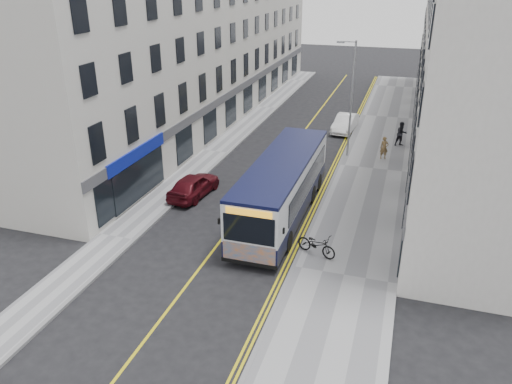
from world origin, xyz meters
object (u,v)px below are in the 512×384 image
Objects in this scene: streetlamp at (351,96)px; pedestrian_near at (384,148)px; pedestrian_far at (401,134)px; car_white at (345,123)px; car_maroon at (194,185)px; bicycle at (317,244)px; city_bus at (282,186)px.

pedestrian_near is at bearing 2.31° from streetlamp.
streetlamp reaches higher than pedestrian_far.
car_maroon is (-6.60, -15.45, 0.00)m from car_white.
pedestrian_near is at bearing 13.09° from bicycle.
pedestrian_near is 0.86× the size of pedestrian_far.
bicycle is at bearing -130.89° from pedestrian_far.
car_maroon is at bearing 169.60° from city_bus.
bicycle is at bearing -114.06° from pedestrian_near.
pedestrian_near is 13.89m from car_maroon.
pedestrian_far is at bearing -26.14° from car_white.
city_bus is 11.50m from pedestrian_near.
streetlamp reaches higher than city_bus.
pedestrian_near is 0.39× the size of car_maroon.
car_white is at bearing 99.09° from streetlamp.
streetlamp is at bearing 166.22° from pedestrian_near.
pedestrian_far is at bearing 56.61° from pedestrian_near.
car_maroon is at bearing -128.86° from streetlamp.
pedestrian_far is 0.45× the size of car_maroon.
streetlamp is at bearing -75.82° from car_white.
pedestrian_far is (2.96, 17.23, 0.38)m from bicycle.
car_maroon is at bearing -162.35° from pedestrian_far.
city_bus is 14.83m from pedestrian_far.
car_white reaches higher than bicycle.
bicycle is at bearing -87.54° from streetlamp.
pedestrian_far is 0.43× the size of car_white.
car_maroon is (-10.13, -9.50, -0.21)m from pedestrian_near.
pedestrian_far is at bearing -125.19° from car_maroon.
pedestrian_far reaches higher than car_maroon.
streetlamp is 1.92× the size of car_white.
bicycle is (0.60, -13.92, -3.74)m from streetlamp.
car_white is (1.01, 16.48, -1.11)m from city_bus.
car_white is 16.80m from car_maroon.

